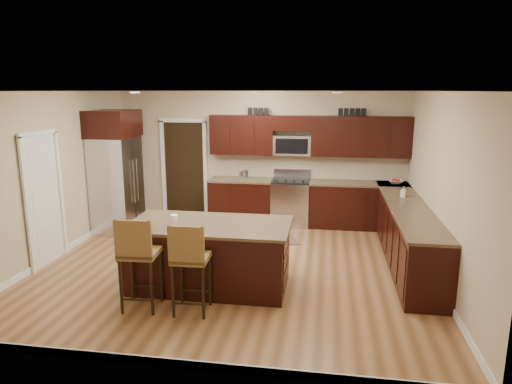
% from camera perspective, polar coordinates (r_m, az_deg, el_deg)
% --- Properties ---
extents(floor, '(6.00, 6.00, 0.00)m').
position_cam_1_polar(floor, '(7.30, -2.71, -9.23)').
color(floor, '#93623A').
rests_on(floor, ground).
extents(ceiling, '(6.00, 6.00, 0.00)m').
position_cam_1_polar(ceiling, '(6.77, -2.96, 12.49)').
color(ceiling, silver).
rests_on(ceiling, wall_back).
extents(wall_back, '(6.00, 0.00, 6.00)m').
position_cam_1_polar(wall_back, '(9.58, 0.52, 4.43)').
color(wall_back, tan).
rests_on(wall_back, floor).
extents(wall_left, '(0.00, 5.50, 5.50)m').
position_cam_1_polar(wall_left, '(8.07, -24.19, 1.77)').
color(wall_left, tan).
rests_on(wall_left, floor).
extents(wall_right, '(0.00, 5.50, 5.50)m').
position_cam_1_polar(wall_right, '(6.96, 22.14, 0.37)').
color(wall_right, tan).
rests_on(wall_right, floor).
extents(base_cabinets, '(4.02, 3.96, 0.92)m').
position_cam_1_polar(base_cabinets, '(8.40, 12.12, -3.23)').
color(base_cabinets, black).
rests_on(base_cabinets, floor).
extents(upper_cabinets, '(4.00, 0.33, 0.80)m').
position_cam_1_polar(upper_cabinets, '(9.26, 6.82, 7.12)').
color(upper_cabinets, black).
rests_on(upper_cabinets, wall_back).
extents(range, '(0.76, 0.64, 1.11)m').
position_cam_1_polar(range, '(9.38, 4.35, -1.25)').
color(range, silver).
rests_on(range, floor).
extents(microwave, '(0.76, 0.31, 0.40)m').
position_cam_1_polar(microwave, '(9.33, 4.55, 5.84)').
color(microwave, silver).
rests_on(microwave, upper_cabinets).
extents(doorway, '(0.85, 0.03, 2.06)m').
position_cam_1_polar(doorway, '(9.99, -8.91, 2.76)').
color(doorway, black).
rests_on(doorway, floor).
extents(pantry_door, '(0.03, 0.80, 2.04)m').
position_cam_1_polar(pantry_door, '(7.88, -25.03, -1.01)').
color(pantry_door, white).
rests_on(pantry_door, floor).
extents(letter_decor, '(2.20, 0.03, 0.15)m').
position_cam_1_polar(letter_decor, '(9.24, 5.99, 9.95)').
color(letter_decor, black).
rests_on(letter_decor, upper_cabinets).
extents(island, '(2.24, 1.17, 0.92)m').
position_cam_1_polar(island, '(6.48, -5.79, -8.07)').
color(island, black).
rests_on(island, floor).
extents(stool_left, '(0.48, 0.48, 1.21)m').
position_cam_1_polar(stool_left, '(5.83, -14.56, -7.41)').
color(stool_left, brown).
rests_on(stool_left, floor).
extents(stool_mid, '(0.45, 0.45, 1.17)m').
position_cam_1_polar(stool_mid, '(5.62, -8.32, -8.20)').
color(stool_mid, brown).
rests_on(stool_mid, floor).
extents(refrigerator, '(0.79, 0.98, 2.35)m').
position_cam_1_polar(refrigerator, '(9.18, -17.11, 2.59)').
color(refrigerator, silver).
rests_on(refrigerator, floor).
extents(floor_mat, '(1.15, 0.97, 0.01)m').
position_cam_1_polar(floor_mat, '(8.44, 1.74, -6.10)').
color(floor_mat, brown).
rests_on(floor_mat, floor).
extents(fruit_bowl, '(0.31, 0.31, 0.07)m').
position_cam_1_polar(fruit_bowl, '(9.35, 17.05, 1.21)').
color(fruit_bowl, silver).
rests_on(fruit_bowl, base_cabinets).
extents(soap_bottle, '(0.11, 0.11, 0.18)m').
position_cam_1_polar(soap_bottle, '(8.21, 17.93, 0.02)').
color(soap_bottle, '#B2B2B2').
rests_on(soap_bottle, base_cabinets).
extents(canister_tall, '(0.12, 0.12, 0.19)m').
position_cam_1_polar(canister_tall, '(9.38, -1.33, 2.20)').
color(canister_tall, silver).
rests_on(canister_tall, base_cabinets).
extents(canister_short, '(0.11, 0.11, 0.16)m').
position_cam_1_polar(canister_short, '(9.40, -1.77, 2.10)').
color(canister_short, silver).
rests_on(canister_short, base_cabinets).
extents(island_jar, '(0.10, 0.10, 0.10)m').
position_cam_1_polar(island_jar, '(6.46, -10.20, -3.25)').
color(island_jar, white).
rests_on(island_jar, island).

